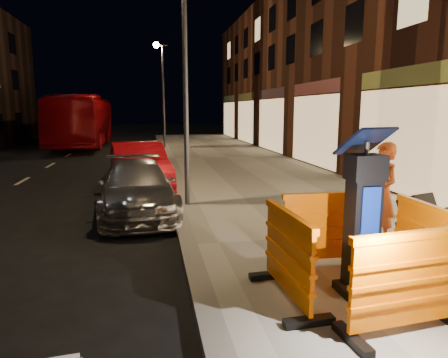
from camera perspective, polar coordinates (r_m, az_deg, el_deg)
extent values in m
plane|color=black|center=(7.06, -5.01, -10.44)|extent=(120.00, 120.00, 0.00)
cube|color=gray|center=(7.87, 17.51, -8.11)|extent=(6.00, 60.00, 0.15)
cube|color=slate|center=(7.03, -5.02, -9.87)|extent=(0.30, 60.00, 0.15)
cube|color=black|center=(5.22, 19.18, -5.21)|extent=(0.63, 0.63, 1.98)
cube|color=#FF6E00|center=(4.60, 24.82, -13.39)|extent=(1.47, 0.73, 1.10)
cube|color=#FF6E00|center=(6.15, 14.58, -6.94)|extent=(1.44, 0.63, 1.10)
cube|color=#FF6E00|center=(4.97, 9.13, -10.84)|extent=(0.65, 1.44, 1.10)
cube|color=#FF6E00|center=(5.86, 27.14, -8.59)|extent=(0.61, 1.43, 1.10)
imported|color=#ABABB0|center=(9.81, -12.24, -4.76)|extent=(2.04, 4.36, 1.23)
imported|color=#9E0912|center=(12.79, -11.97, -1.32)|extent=(2.11, 4.53, 1.44)
imported|color=#9A070E|center=(28.59, -19.29, 4.48)|extent=(2.97, 12.03, 3.34)
imported|color=#BC4515|center=(7.33, 21.69, -1.95)|extent=(0.45, 0.66, 1.76)
cube|color=black|center=(6.81, 26.94, -6.52)|extent=(0.73, 0.92, 1.00)
cylinder|color=#3F3F44|center=(9.65, -5.54, 14.05)|extent=(0.12, 0.12, 6.00)
cylinder|color=#3F3F44|center=(24.61, -8.63, 11.47)|extent=(0.12, 0.12, 6.00)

